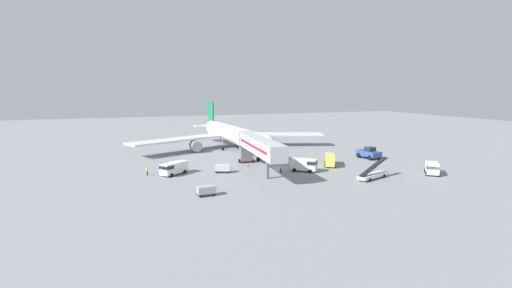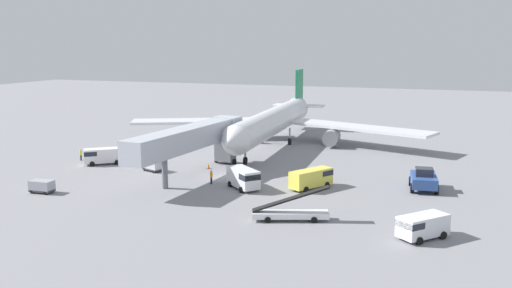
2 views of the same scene
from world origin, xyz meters
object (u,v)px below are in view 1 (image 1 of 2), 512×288
pushback_tug (369,153)px  belt_loader_truck (373,174)px  baggage_cart_far_right (223,168)px  airplane_at_gate (232,134)px  service_van_outer_right (330,159)px  ground_crew_worker_midground (147,171)px  service_van_outer_left (304,164)px  baggage_cart_rear_right (206,190)px  service_van_mid_right (432,168)px  jet_bridge (257,145)px  safety_cone_alpha (248,164)px  service_van_mid_center (174,168)px  ground_crew_worker_foreground (281,168)px

pushback_tug → belt_loader_truck: (-11.27, -16.02, -0.46)m
baggage_cart_far_right → airplane_at_gate: bearing=69.2°
service_van_outer_right → ground_crew_worker_midground: (-35.31, 3.84, -0.41)m
airplane_at_gate → ground_crew_worker_midground: (-22.47, -21.69, -3.13)m
service_van_outer_left → pushback_tug: bearing=18.8°
service_van_outer_left → baggage_cart_rear_right: size_ratio=1.87×
ground_crew_worker_midground → service_van_mid_right: bearing=-19.6°
service_van_outer_left → baggage_cart_rear_right: 22.91m
airplane_at_gate → jet_bridge: airplane_at_gate is taller
ground_crew_worker_midground → safety_cone_alpha: ground_crew_worker_midground is taller
jet_bridge → service_van_outer_left: (8.18, -3.56, -3.57)m
jet_bridge → baggage_cart_rear_right: size_ratio=8.89×
service_van_mid_center → service_van_outer_right: size_ratio=0.96×
airplane_at_gate → belt_loader_truck: (13.85, -37.89, -3.22)m
service_van_mid_right → safety_cone_alpha: (-28.85, 18.61, -0.83)m
belt_loader_truck → service_van_mid_right: 12.16m
airplane_at_gate → service_van_outer_right: bearing=-63.3°
baggage_cart_rear_right → service_van_mid_right: bearing=-1.3°
service_van_outer_right → baggage_cart_far_right: bearing=176.4°
service_van_mid_right → ground_crew_worker_foreground: (-25.01, 11.12, -0.28)m
airplane_at_gate → service_van_mid_center: size_ratio=9.51×
safety_cone_alpha → ground_crew_worker_midground: bearing=-175.9°
jet_bridge → service_van_mid_center: jet_bridge is taller
airplane_at_gate → service_van_mid_right: bearing=-56.3°
service_van_mid_right → ground_crew_worker_midground: service_van_mid_right is taller
baggage_cart_far_right → baggage_cart_rear_right: bearing=-114.4°
pushback_tug → service_van_outer_right: size_ratio=0.97×
service_van_outer_right → safety_cone_alpha: 16.60m
airplane_at_gate → baggage_cart_rear_right: airplane_at_gate is taller
baggage_cart_rear_right → service_van_outer_right: bearing=23.7°
service_van_mid_center → baggage_cart_far_right: (8.76, -1.41, -0.44)m
service_van_outer_left → service_van_mid_right: bearing=-26.7°
service_van_outer_left → airplane_at_gate: bearing=100.8°
service_van_outer_right → pushback_tug: bearing=16.6°
service_van_outer_right → baggage_cart_rear_right: bearing=-156.3°
airplane_at_gate → ground_crew_worker_foreground: 27.96m
jet_bridge → baggage_cart_rear_right: jet_bridge is taller
airplane_at_gate → belt_loader_truck: bearing=-69.9°
service_van_mid_right → service_van_mid_center: (-43.92, 16.16, 0.09)m
service_van_mid_center → ground_crew_worker_foreground: 19.58m
service_van_mid_right → baggage_cart_rear_right: (-41.41, 0.95, -0.39)m
airplane_at_gate → baggage_cart_rear_right: bearing=-112.1°
service_van_outer_left → ground_crew_worker_midground: (-27.93, 6.87, -0.48)m
airplane_at_gate → pushback_tug: size_ratio=9.41×
service_van_outer_left → baggage_cart_far_right: service_van_outer_left is taller
pushback_tug → safety_cone_alpha: size_ratio=7.66×
pushback_tug → ground_crew_worker_midground: (-47.60, 0.18, -0.37)m
ground_crew_worker_foreground → service_van_mid_center: bearing=165.1°
belt_loader_truck → service_van_outer_left: 12.57m
safety_cone_alpha → airplane_at_gate: bearing=81.9°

